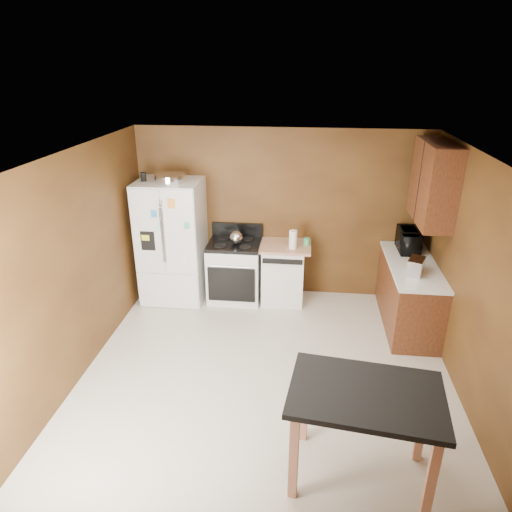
% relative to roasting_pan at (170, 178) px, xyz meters
% --- Properties ---
extents(floor, '(4.50, 4.50, 0.00)m').
position_rel_roasting_pan_xyz_m(floor, '(1.50, -1.83, -1.85)').
color(floor, beige).
rests_on(floor, ground).
extents(ceiling, '(4.50, 4.50, 0.00)m').
position_rel_roasting_pan_xyz_m(ceiling, '(1.50, -1.83, 0.65)').
color(ceiling, white).
rests_on(ceiling, ground).
extents(wall_back, '(4.20, 0.00, 4.20)m').
position_rel_roasting_pan_xyz_m(wall_back, '(1.50, 0.42, -0.60)').
color(wall_back, brown).
rests_on(wall_back, ground).
extents(wall_front, '(4.20, 0.00, 4.20)m').
position_rel_roasting_pan_xyz_m(wall_front, '(1.50, -4.08, -0.60)').
color(wall_front, brown).
rests_on(wall_front, ground).
extents(wall_left, '(0.00, 4.50, 4.50)m').
position_rel_roasting_pan_xyz_m(wall_left, '(-0.60, -1.83, -0.60)').
color(wall_left, brown).
rests_on(wall_left, ground).
extents(wall_right, '(0.00, 4.50, 4.50)m').
position_rel_roasting_pan_xyz_m(wall_right, '(3.60, -1.83, -0.60)').
color(wall_right, brown).
rests_on(wall_right, ground).
extents(roasting_pan, '(0.43, 0.43, 0.11)m').
position_rel_roasting_pan_xyz_m(roasting_pan, '(0.00, 0.00, 0.00)').
color(roasting_pan, silver).
rests_on(roasting_pan, refrigerator).
extents(pen_cup, '(0.08, 0.08, 0.12)m').
position_rel_roasting_pan_xyz_m(pen_cup, '(-0.38, -0.01, 0.01)').
color(pen_cup, black).
rests_on(pen_cup, refrigerator).
extents(kettle, '(0.19, 0.19, 0.19)m').
position_rel_roasting_pan_xyz_m(kettle, '(0.90, 0.04, -0.86)').
color(kettle, silver).
rests_on(kettle, gas_range).
extents(paper_towel, '(0.15, 0.15, 0.27)m').
position_rel_roasting_pan_xyz_m(paper_towel, '(1.71, 0.00, -0.83)').
color(paper_towel, white).
rests_on(paper_towel, dishwasher).
extents(green_canister, '(0.12, 0.12, 0.10)m').
position_rel_roasting_pan_xyz_m(green_canister, '(1.91, 0.16, -0.91)').
color(green_canister, '#45B46C').
rests_on(green_canister, dishwasher).
extents(toaster, '(0.26, 0.32, 0.20)m').
position_rel_roasting_pan_xyz_m(toaster, '(3.25, -0.70, -0.85)').
color(toaster, silver).
rests_on(toaster, right_cabinets).
extents(microwave, '(0.34, 0.50, 0.28)m').
position_rel_roasting_pan_xyz_m(microwave, '(3.31, 0.08, -0.82)').
color(microwave, black).
rests_on(microwave, right_cabinets).
extents(refrigerator, '(0.90, 0.80, 1.80)m').
position_rel_roasting_pan_xyz_m(refrigerator, '(-0.05, 0.03, -0.95)').
color(refrigerator, white).
rests_on(refrigerator, ground).
extents(gas_range, '(0.76, 0.68, 1.10)m').
position_rel_roasting_pan_xyz_m(gas_range, '(0.86, 0.09, -1.39)').
color(gas_range, white).
rests_on(gas_range, ground).
extents(dishwasher, '(0.78, 0.63, 0.89)m').
position_rel_roasting_pan_xyz_m(dishwasher, '(1.58, 0.12, -1.40)').
color(dishwasher, white).
rests_on(dishwasher, ground).
extents(right_cabinets, '(0.63, 1.58, 2.45)m').
position_rel_roasting_pan_xyz_m(right_cabinets, '(3.34, -0.35, -0.95)').
color(right_cabinets, brown).
rests_on(right_cabinets, ground).
extents(island, '(1.31, 0.96, 0.91)m').
position_rel_roasting_pan_xyz_m(island, '(2.42, -3.01, -1.08)').
color(island, black).
rests_on(island, ground).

